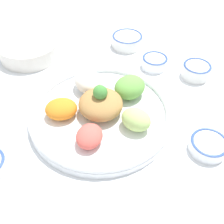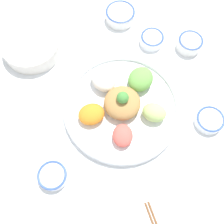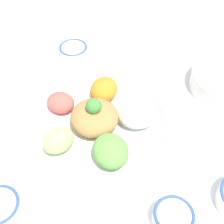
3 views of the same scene
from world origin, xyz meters
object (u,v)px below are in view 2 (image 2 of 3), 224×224
at_px(side_serving_bowl, 31,45).
at_px(rice_bowl_blue, 53,176).
at_px(sauce_bowl_dark, 152,39).
at_px(salad_platter, 122,105).
at_px(rice_bowl_plain, 210,120).
at_px(sauce_bowl_red, 120,15).
at_px(serving_spoon_main, 69,23).
at_px(sauce_bowl_far, 190,43).

bearing_deg(side_serving_bowl, rice_bowl_blue, -20.36).
relative_size(rice_bowl_blue, sauce_bowl_dark, 1.05).
xyz_separation_m(sauce_bowl_dark, side_serving_bowl, (-0.22, -0.39, 0.01)).
bearing_deg(salad_platter, sauce_bowl_dark, 122.41).
relative_size(rice_bowl_blue, rice_bowl_plain, 0.98).
height_order(sauce_bowl_dark, side_serving_bowl, side_serving_bowl).
distance_m(rice_bowl_blue, sauce_bowl_dark, 0.60).
height_order(sauce_bowl_red, sauce_bowl_dark, sauce_bowl_red).
distance_m(rice_bowl_plain, serving_spoon_main, 0.64).
height_order(salad_platter, sauce_bowl_dark, salad_platter).
relative_size(salad_platter, rice_bowl_plain, 4.31).
bearing_deg(serving_spoon_main, side_serving_bowl, -59.43).
distance_m(rice_bowl_blue, rice_bowl_plain, 0.54).
relative_size(sauce_bowl_far, serving_spoon_main, 0.65).
xyz_separation_m(rice_bowl_plain, serving_spoon_main, (-0.62, -0.18, -0.02)).
bearing_deg(serving_spoon_main, rice_bowl_blue, -15.11).
height_order(salad_platter, rice_bowl_plain, salad_platter).
height_order(sauce_bowl_red, serving_spoon_main, sauce_bowl_red).
relative_size(rice_bowl_blue, sauce_bowl_far, 1.00).
xyz_separation_m(salad_platter, sauce_bowl_far, (-0.06, 0.35, -0.00)).
bearing_deg(salad_platter, rice_bowl_plain, 45.54).
distance_m(salad_platter, rice_bowl_blue, 0.32).
bearing_deg(rice_bowl_plain, side_serving_bowl, -148.98).
distance_m(sauce_bowl_dark, serving_spoon_main, 0.33).
bearing_deg(rice_bowl_blue, sauce_bowl_dark, 112.39).
distance_m(salad_platter, rice_bowl_plain, 0.30).
distance_m(sauce_bowl_far, serving_spoon_main, 0.47).
bearing_deg(side_serving_bowl, rice_bowl_plain, 31.02).
xyz_separation_m(rice_bowl_blue, sauce_bowl_dark, (-0.23, 0.56, 0.00)).
relative_size(sauce_bowl_red, serving_spoon_main, 0.82).
bearing_deg(side_serving_bowl, sauce_bowl_dark, 60.27).
xyz_separation_m(sauce_bowl_red, serving_spoon_main, (-0.10, -0.18, -0.02)).
bearing_deg(sauce_bowl_red, sauce_bowl_dark, 12.17).
bearing_deg(sauce_bowl_dark, sauce_bowl_far, 47.62).
bearing_deg(salad_platter, rice_bowl_blue, -76.85).
bearing_deg(rice_bowl_blue, sauce_bowl_far, 101.52).
relative_size(sauce_bowl_red, rice_bowl_blue, 1.25).
height_order(side_serving_bowl, serving_spoon_main, side_serving_bowl).
height_order(rice_bowl_plain, sauce_bowl_far, sauce_bowl_far).
relative_size(sauce_bowl_red, sauce_bowl_dark, 1.32).
distance_m(salad_platter, sauce_bowl_red, 0.38).
xyz_separation_m(salad_platter, rice_bowl_plain, (0.21, 0.21, -0.01)).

